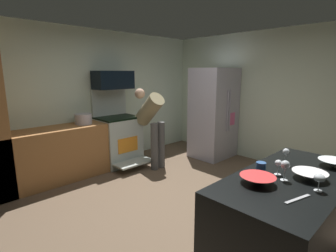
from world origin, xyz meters
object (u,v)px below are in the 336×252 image
object	(u,v)px
oven_range	(118,139)
mixing_bowl_prep	(309,175)
microwave	(113,80)
wine_glass_near	(278,164)
wine_glass_extra	(319,179)
wine_glass_mid	(286,153)
refrigerator	(213,113)
person_cook	(151,121)
wine_glass_far	(285,166)
mug_coffee	(261,168)
mixing_bowl_small	(334,163)
stock_pot	(83,119)
mixing_bowl_large	(257,180)

from	to	relation	value
oven_range	mixing_bowl_prep	size ratio (longest dim) A/B	5.24
microwave	wine_glass_near	distance (m)	3.55
wine_glass_extra	wine_glass_mid	bearing A→B (deg)	45.97
wine_glass_mid	refrigerator	bearing A→B (deg)	49.53
wine_glass_near	person_cook	bearing A→B (deg)	72.29
wine_glass_far	mug_coffee	world-z (taller)	wine_glass_far
refrigerator	mug_coffee	xyz separation A→B (m)	(-2.31, -2.21, 0.01)
mixing_bowl_small	wine_glass_mid	bearing A→B (deg)	130.09
mug_coffee	microwave	bearing A→B (deg)	80.34
oven_range	microwave	world-z (taller)	microwave
mug_coffee	stock_pot	distance (m)	3.24
mixing_bowl_prep	wine_glass_far	xyz separation A→B (m)	(-0.19, 0.14, 0.10)
refrigerator	mixing_bowl_prep	bearing A→B (deg)	-129.85
mixing_bowl_large	wine_glass_mid	size ratio (longest dim) A/B	1.70
microwave	wine_glass_far	xyz separation A→B (m)	(-0.59, -3.54, -0.62)
wine_glass_mid	wine_glass_near	bearing A→B (deg)	-169.22
microwave	mixing_bowl_large	world-z (taller)	microwave
wine_glass_near	microwave	bearing A→B (deg)	81.67
mixing_bowl_prep	wine_glass_near	distance (m)	0.26
oven_range	refrigerator	world-z (taller)	refrigerator
oven_range	wine_glass_mid	distance (m)	3.35
mixing_bowl_small	person_cook	bearing A→B (deg)	84.48
person_cook	wine_glass_near	xyz separation A→B (m)	(-0.89, -2.78, 0.10)
microwave	person_cook	world-z (taller)	microwave
wine_glass_near	wine_glass_extra	size ratio (longest dim) A/B	1.01
mug_coffee	wine_glass_far	bearing A→B (deg)	-96.27
microwave	wine_glass_near	size ratio (longest dim) A/B	5.31
mug_coffee	stock_pot	size ratio (longest dim) A/B	0.34
mixing_bowl_large	stock_pot	size ratio (longest dim) A/B	0.98
mixing_bowl_prep	microwave	bearing A→B (deg)	83.83
mixing_bowl_large	wine_glass_far	size ratio (longest dim) A/B	1.62
refrigerator	mixing_bowl_small	xyz separation A→B (m)	(-1.66, -2.63, -0.01)
refrigerator	stock_pot	world-z (taller)	refrigerator
oven_range	mixing_bowl_large	world-z (taller)	oven_range
oven_range	stock_pot	bearing A→B (deg)	178.82
oven_range	person_cook	bearing A→B (deg)	-56.47
person_cook	mixing_bowl_prep	distance (m)	3.11
mixing_bowl_large	stock_pot	bearing A→B (deg)	88.03
mug_coffee	wine_glass_near	bearing A→B (deg)	-65.42
person_cook	wine_glass_far	world-z (taller)	person_cook
mixing_bowl_large	wine_glass_mid	xyz separation A→B (m)	(0.60, 0.02, 0.09)
oven_range	mixing_bowl_prep	world-z (taller)	oven_range
wine_glass_extra	oven_range	bearing A→B (deg)	80.82
mug_coffee	wine_glass_extra	bearing A→B (deg)	-94.04
stock_pot	microwave	bearing A→B (deg)	6.61
wine_glass_mid	mug_coffee	xyz separation A→B (m)	(-0.36, 0.07, -0.07)
person_cook	wine_glass_far	xyz separation A→B (m)	(-0.97, -2.87, 0.13)
microwave	person_cook	distance (m)	1.08
person_cook	wine_glass_mid	size ratio (longest dim) A/B	8.85
oven_range	mixing_bowl_small	distance (m)	3.67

